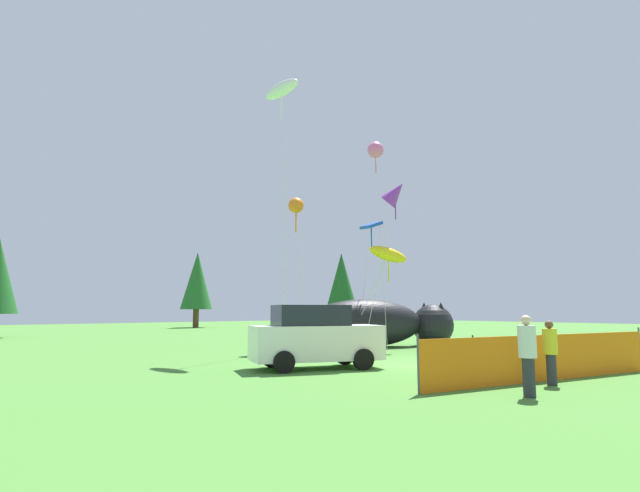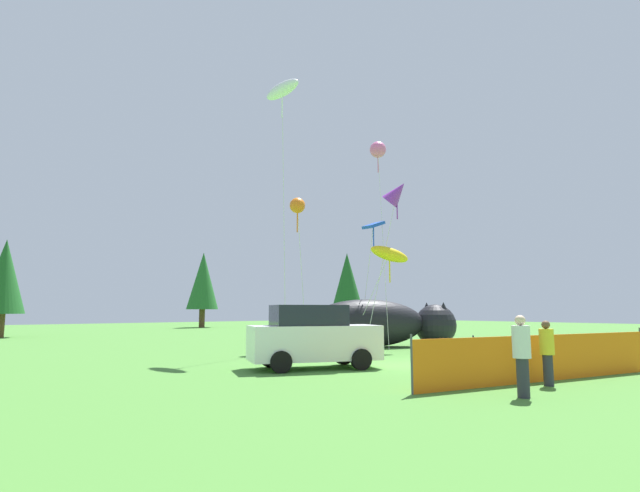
{
  "view_description": "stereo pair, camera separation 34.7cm",
  "coord_description": "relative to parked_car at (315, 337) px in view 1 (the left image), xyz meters",
  "views": [
    {
      "loc": [
        -14.0,
        -10.62,
        1.84
      ],
      "look_at": [
        -1.12,
        4.22,
        4.35
      ],
      "focal_mm": 28.0,
      "sensor_mm": 36.0,
      "label": 1
    },
    {
      "loc": [
        -13.73,
        -10.85,
        1.84
      ],
      "look_at": [
        -1.12,
        4.22,
        4.35
      ],
      "focal_mm": 28.0,
      "sensor_mm": 36.0,
      "label": 2
    }
  ],
  "objects": [
    {
      "name": "kite_blue_box",
      "position": [
        8.45,
        5.42,
        5.12
      ],
      "size": [
        1.07,
        1.23,
        6.46
      ],
      "color": "silver",
      "rests_on": "ground"
    },
    {
      "name": "kite_yellow_hero",
      "position": [
        6.93,
        2.97,
        3.37
      ],
      "size": [
        1.99,
        3.25,
        4.94
      ],
      "color": "silver",
      "rests_on": "ground"
    },
    {
      "name": "kite_purple_delta",
      "position": [
        7.89,
        3.29,
        6.46
      ],
      "size": [
        2.69,
        1.69,
        8.19
      ],
      "color": "silver",
      "rests_on": "ground"
    },
    {
      "name": "spectator_in_grey_shirt",
      "position": [
        2.14,
        -6.45,
        -0.12
      ],
      "size": [
        0.34,
        0.34,
        1.57
      ],
      "color": "#2D2D38",
      "rests_on": "ground"
    },
    {
      "name": "safety_fence",
      "position": [
        2.87,
        -6.02,
        -0.39
      ],
      "size": [
        8.52,
        1.84,
        1.3
      ],
      "rotation": [
        0.0,
        0.0,
        -0.21
      ],
      "color": "orange",
      "rests_on": "ground"
    },
    {
      "name": "inflatable_cat",
      "position": [
        8.38,
        4.95,
        0.1
      ],
      "size": [
        7.59,
        5.11,
        2.35
      ],
      "rotation": [
        0.0,
        0.0,
        -0.46
      ],
      "color": "black",
      "rests_on": "ground"
    },
    {
      "name": "horizon_tree_northeast",
      "position": [
        14.24,
        35.94,
        3.86
      ],
      "size": [
        3.31,
        3.31,
        7.89
      ],
      "color": "brown",
      "rests_on": "ground"
    },
    {
      "name": "kite_pink_octopus",
      "position": [
        9.43,
        5.93,
        9.58
      ],
      "size": [
        2.32,
        2.72,
        11.06
      ],
      "color": "silver",
      "rests_on": "ground"
    },
    {
      "name": "parked_car",
      "position": [
        0.0,
        0.0,
        0.0
      ],
      "size": [
        4.38,
        3.04,
        1.98
      ],
      "rotation": [
        0.0,
        0.0,
        -0.39
      ],
      "color": "white",
      "rests_on": "ground"
    },
    {
      "name": "horizon_tree_mid",
      "position": [
        27.08,
        27.38,
        3.94
      ],
      "size": [
        3.36,
        3.36,
        8.02
      ],
      "color": "brown",
      "rests_on": "ground"
    },
    {
      "name": "kite_orange_flower",
      "position": [
        4.08,
        6.21,
        5.76
      ],
      "size": [
        1.64,
        1.24,
        7.16
      ],
      "color": "silver",
      "rests_on": "ground"
    },
    {
      "name": "spectator_in_white_shirt",
      "position": [
        0.11,
        -6.89,
        -0.04
      ],
      "size": [
        0.38,
        0.38,
        1.72
      ],
      "color": "#2D2D38",
      "rests_on": "ground"
    },
    {
      "name": "kite_white_ghost",
      "position": [
        2.34,
        5.1,
        10.65
      ],
      "size": [
        1.41,
        2.06,
        12.18
      ],
      "color": "silver",
      "rests_on": "ground"
    },
    {
      "name": "folding_chair",
      "position": [
        6.51,
        -1.7,
        -0.46
      ],
      "size": [
        0.7,
        0.7,
        0.89
      ],
      "rotation": [
        0.0,
        0.0,
        -0.93
      ],
      "color": "black",
      "rests_on": "ground"
    },
    {
      "name": "ground_plane",
      "position": [
        3.64,
        -1.56,
        -0.98
      ],
      "size": [
        120.0,
        120.0,
        0.0
      ],
      "primitive_type": "plane",
      "color": "#477F33"
    }
  ]
}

